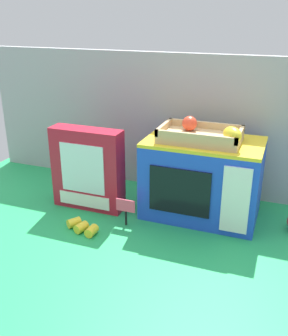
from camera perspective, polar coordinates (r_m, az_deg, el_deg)
name	(u,v)px	position (r m, az deg, el deg)	size (l,w,h in m)	color
ground_plane	(142,210)	(1.49, -0.30, -6.23)	(1.70, 1.70, 0.00)	#219E54
display_back_panel	(164,122)	(1.62, 3.01, 6.69)	(1.61, 0.03, 0.56)	#A0A3A8
toy_microwave	(202,178)	(1.42, 8.51, -1.50)	(0.41, 0.26, 0.29)	blue
food_groups_crate	(203,135)	(1.35, 8.57, 4.79)	(0.30, 0.17, 0.08)	tan
cookie_set_box	(88,169)	(1.47, -8.25, -0.17)	(0.27, 0.08, 0.31)	#B2192D
price_sign	(126,208)	(1.37, -2.71, -5.91)	(0.07, 0.01, 0.10)	black
loose_toy_banana	(82,227)	(1.37, -9.03, -8.51)	(0.13, 0.08, 0.03)	yellow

